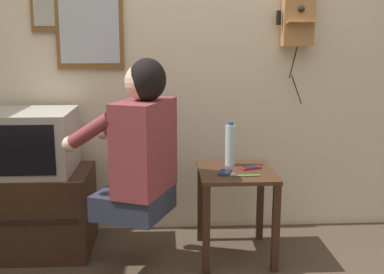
% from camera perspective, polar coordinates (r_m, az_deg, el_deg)
% --- Properties ---
extents(wall_back, '(6.80, 0.05, 2.55)m').
position_cam_1_polar(wall_back, '(3.22, -2.60, 11.04)').
color(wall_back, beige).
rests_on(wall_back, ground_plane).
extents(side_table, '(0.44, 0.50, 0.54)m').
position_cam_1_polar(side_table, '(2.91, 5.22, -6.19)').
color(side_table, '#422819').
rests_on(side_table, ground_plane).
extents(person, '(0.62, 0.58, 0.87)m').
position_cam_1_polar(person, '(2.65, -6.20, -1.07)').
color(person, '#2D3347').
rests_on(person, ground_plane).
extents(tv_stand, '(0.74, 0.50, 0.51)m').
position_cam_1_polar(tv_stand, '(3.18, -18.55, -8.35)').
color(tv_stand, '#382316').
rests_on(tv_stand, ground_plane).
extents(television, '(0.60, 0.50, 0.37)m').
position_cam_1_polar(television, '(3.08, -19.40, -0.51)').
color(television, '#ADA89E').
rests_on(television, tv_stand).
extents(wall_phone_antique, '(0.24, 0.18, 0.83)m').
position_cam_1_polar(wall_phone_antique, '(3.26, 12.43, 14.14)').
color(wall_phone_antique, '#AD7A47').
extents(wall_mirror, '(0.43, 0.03, 0.77)m').
position_cam_1_polar(wall_mirror, '(3.22, -12.13, 14.72)').
color(wall_mirror, brown).
extents(cell_phone_held, '(0.10, 0.14, 0.01)m').
position_cam_1_polar(cell_phone_held, '(2.80, 3.89, -4.17)').
color(cell_phone_held, navy).
rests_on(cell_phone_held, side_table).
extents(cell_phone_spare, '(0.14, 0.10, 0.01)m').
position_cam_1_polar(cell_phone_spare, '(2.91, 6.92, -3.63)').
color(cell_phone_spare, maroon).
rests_on(cell_phone_spare, side_table).
extents(water_bottle, '(0.06, 0.06, 0.27)m').
position_cam_1_polar(water_bottle, '(2.95, 4.57, -0.93)').
color(water_bottle, silver).
rests_on(water_bottle, side_table).
extents(toothbrush, '(0.17, 0.01, 0.02)m').
position_cam_1_polar(toothbrush, '(2.75, 6.11, -4.54)').
color(toothbrush, '#4CBF66').
rests_on(toothbrush, side_table).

